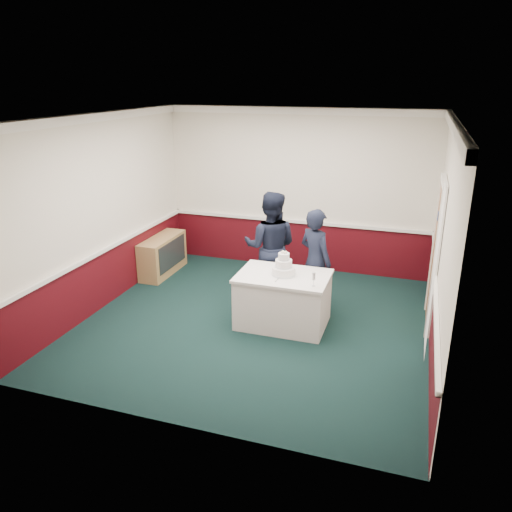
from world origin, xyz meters
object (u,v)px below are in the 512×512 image
(wedding_cake, at_px, (284,268))
(cake_knife, at_px, (278,279))
(champagne_flute, at_px, (314,277))
(person_man, at_px, (270,247))
(sideboard, at_px, (163,255))
(cake_table, at_px, (283,299))
(person_woman, at_px, (315,261))

(wedding_cake, relative_size, cake_knife, 1.65)
(champagne_flute, xyz_separation_m, person_man, (-0.95, 1.11, -0.02))
(sideboard, height_order, cake_knife, cake_knife)
(wedding_cake, bearing_deg, sideboard, 154.03)
(cake_table, distance_m, person_woman, 0.82)
(person_man, bearing_deg, cake_knife, 104.83)
(wedding_cake, distance_m, person_man, 0.94)
(sideboard, xyz_separation_m, cake_table, (2.68, -1.31, 0.05))
(sideboard, relative_size, cake_table, 0.91)
(cake_knife, height_order, person_woman, person_woman)
(cake_knife, distance_m, person_woman, 0.90)
(wedding_cake, relative_size, champagne_flute, 1.78)
(cake_knife, height_order, person_man, person_man)
(sideboard, bearing_deg, person_man, -11.96)
(wedding_cake, distance_m, cake_knife, 0.23)
(person_woman, bearing_deg, wedding_cake, 94.06)
(cake_knife, bearing_deg, champagne_flute, -5.01)
(sideboard, height_order, champagne_flute, champagne_flute)
(champagne_flute, bearing_deg, cake_knife, 171.42)
(cake_table, distance_m, wedding_cake, 0.50)
(sideboard, xyz_separation_m, cake_knife, (2.65, -1.51, 0.44))
(champagne_flute, height_order, person_woman, person_woman)
(wedding_cake, xyz_separation_m, person_woman, (0.34, 0.62, -0.08))
(cake_table, relative_size, cake_knife, 6.00)
(cake_knife, relative_size, champagne_flute, 1.07)
(cake_table, relative_size, wedding_cake, 3.63)
(person_man, xyz_separation_m, person_woman, (0.78, -0.22, -0.08))
(champagne_flute, distance_m, person_woman, 0.92)
(cake_table, distance_m, champagne_flute, 0.78)
(wedding_cake, bearing_deg, person_woman, 61.32)
(cake_knife, relative_size, person_woman, 0.13)
(wedding_cake, xyz_separation_m, person_man, (-0.45, 0.83, 0.01))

